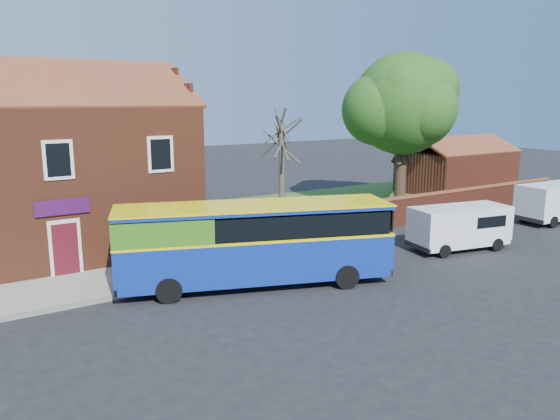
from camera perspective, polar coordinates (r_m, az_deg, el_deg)
ground at (r=19.17m, az=4.81°, el=-9.43°), size 120.00×120.00×0.00m
pavement at (r=21.45m, az=-20.38°, el=-7.66°), size 18.00×3.50×0.12m
kerb at (r=19.82m, az=-19.29°, el=-9.13°), size 18.00×0.15×0.14m
grass_strip at (r=36.85m, az=8.77°, el=0.74°), size 26.00×12.00×0.04m
shop_building at (r=26.23m, az=-23.62°, el=3.06°), size 12.30×8.13×10.50m
boundary_wall at (r=32.51m, az=15.76°, el=0.41°), size 22.00×0.38×1.60m
outbuilding at (r=43.00m, az=17.95°, el=4.00°), size 8.20×5.06×4.17m
bus at (r=20.13m, az=-3.57°, el=-3.18°), size 10.32×5.71×3.06m
van_near at (r=26.37m, az=18.26°, el=-1.57°), size 4.86×2.66×2.02m
van_far at (r=34.54m, az=26.98°, el=0.90°), size 5.04×2.28×2.17m
large_tree at (r=35.28m, az=12.64°, el=10.45°), size 7.94×6.28×9.68m
bare_tree at (r=30.20m, az=0.17°, el=4.45°), size 2.28×2.71×6.07m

